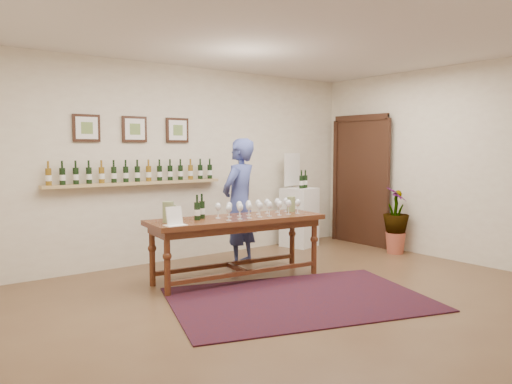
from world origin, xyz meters
TOP-DOWN VIEW (x-y plane):
  - ground at (0.00, 0.00)m, footprint 6.00×6.00m
  - room_shell at (2.11, 1.86)m, footprint 6.00×6.00m
  - rug at (-0.06, -0.05)m, footprint 3.11×2.53m
  - tasting_table at (-0.11, 1.04)m, footprint 2.26×0.95m
  - table_glasses at (0.19, 0.98)m, footprint 1.41×0.34m
  - table_bottles at (-0.57, 1.16)m, footprint 0.26×0.15m
  - pitcher_left at (-0.99, 1.15)m, footprint 0.17×0.17m
  - pitcher_right at (0.78, 1.05)m, footprint 0.13×0.13m
  - menu_card at (-1.03, 0.93)m, footprint 0.23×0.17m
  - display_pedestal at (1.93, 2.16)m, footprint 0.59×0.59m
  - pedestal_bottles at (1.95, 2.09)m, footprint 0.30×0.15m
  - info_sign at (1.92, 2.34)m, footprint 0.43×0.13m
  - potted_plant at (2.73, 0.83)m, footprint 0.66×0.66m
  - person at (0.35, 1.64)m, footprint 0.75×0.64m

SIDE VIEW (x-z plane):
  - ground at x=0.00m, z-range 0.00..0.00m
  - rug at x=-0.06m, z-range 0.00..0.01m
  - display_pedestal at x=1.93m, z-range 0.00..0.97m
  - potted_plant at x=2.73m, z-range 0.07..0.96m
  - tasting_table at x=-0.11m, z-range 0.27..1.05m
  - table_glasses at x=0.19m, z-range 0.78..0.97m
  - person at x=0.35m, z-range 0.00..1.76m
  - pitcher_right at x=0.78m, z-range 0.78..0.98m
  - menu_card at x=-1.03m, z-range 0.78..0.99m
  - pitcher_left at x=-0.99m, z-range 0.78..1.02m
  - table_bottles at x=-0.57m, z-range 0.78..1.05m
  - pedestal_bottles at x=1.95m, z-range 0.97..1.26m
  - room_shell at x=2.11m, z-range -1.88..4.12m
  - info_sign at x=1.92m, z-range 0.97..1.57m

